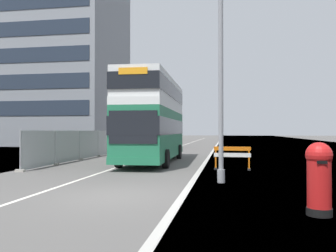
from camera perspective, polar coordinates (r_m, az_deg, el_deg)
name	(u,v)px	position (r m, az deg, el deg)	size (l,w,h in m)	color
ground	(133,197)	(10.80, -5.70, -11.49)	(140.00, 280.00, 0.10)	#565451
double_decker_bus	(154,119)	(21.80, -2.36, 1.22)	(3.02, 10.96, 5.12)	#1E6B47
lamppost_foreground	(221,86)	(13.49, 8.59, 6.53)	(0.29, 0.70, 7.80)	gray
red_pillar_postbox	(319,175)	(8.90, 23.35, -7.36)	(0.60, 0.60, 1.69)	black
roadworks_barrier	(232,155)	(17.98, 10.40, -4.65)	(1.83, 0.51, 1.16)	orange
construction_site_fence	(98,144)	(27.30, -11.35, -2.85)	(0.44, 20.60, 2.03)	#A8AAAD
car_oncoming_near	(165,139)	(39.93, -0.44, -2.15)	(1.91, 4.52, 2.17)	maroon
car_receding_mid	(168,138)	(46.22, -0.08, -2.03)	(2.02, 3.85, 2.06)	gray
bare_tree_far_verge_near	(86,129)	(47.90, -13.12, -0.52)	(1.96, 2.18, 4.04)	#4C3D2D
bare_tree_far_verge_mid	(130,130)	(64.41, -6.18, -0.69)	(2.93, 2.30, 4.21)	#4C3D2D
bare_tree_far_verge_far	(148,129)	(75.13, -3.30, -0.44)	(2.40, 2.53, 4.96)	#4C3D2D
backdrop_office_block	(43,55)	(54.73, -19.68, 10.88)	(21.74, 15.46, 25.97)	gray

